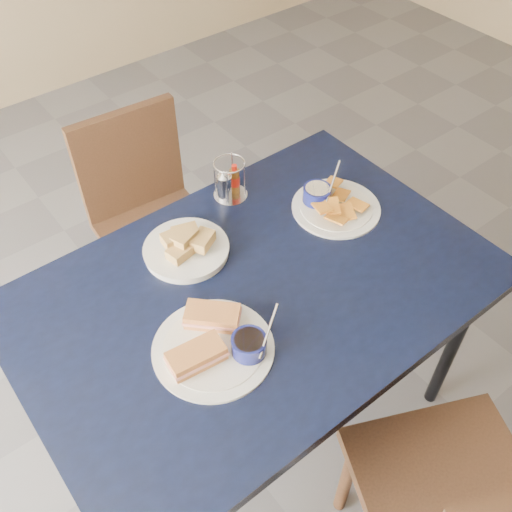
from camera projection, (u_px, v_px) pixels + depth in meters
ground at (285, 362)px, 2.29m from camera, size 6.00×6.00×0.00m
dining_table at (256, 300)px, 1.63m from camera, size 1.32×0.88×0.75m
chair_near at (486, 504)px, 1.37m from camera, size 0.60×0.60×0.97m
chair_far at (145, 207)px, 2.20m from camera, size 0.44×0.42×0.86m
sandwich_plate at (216, 342)px, 1.43m from camera, size 0.32×0.31×0.12m
plantain_plate at (330, 203)px, 1.80m from camera, size 0.28×0.28×0.12m
bread_basket at (186, 247)px, 1.66m from camera, size 0.25×0.25×0.08m
condiment_caddy at (229, 183)px, 1.81m from camera, size 0.11×0.11×0.14m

